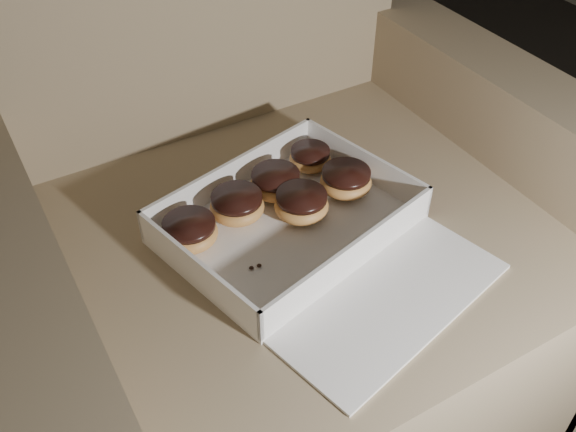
% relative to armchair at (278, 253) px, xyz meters
% --- Properties ---
extents(floor, '(4.50, 4.50, 0.00)m').
position_rel_armchair_xyz_m(floor, '(-0.06, 0.14, -0.31)').
color(floor, black).
rests_on(floor, ground).
extents(armchair, '(0.95, 0.80, 0.99)m').
position_rel_armchair_xyz_m(armchair, '(0.00, 0.00, 0.00)').
color(armchair, '#877356').
rests_on(armchair, floor).
extents(bakery_box, '(0.44, 0.49, 0.06)m').
position_rel_armchair_xyz_m(bakery_box, '(-0.01, -0.12, 0.14)').
color(bakery_box, white).
rests_on(bakery_box, armchair).
extents(donut_a, '(0.08, 0.08, 0.04)m').
position_rel_armchair_xyz_m(donut_a, '(-0.00, -0.00, 0.16)').
color(donut_a, '#CB8347').
rests_on(donut_a, bakery_box).
extents(donut_b, '(0.08, 0.08, 0.04)m').
position_rel_armchair_xyz_m(donut_b, '(-0.08, -0.02, 0.16)').
color(donut_b, '#CB8347').
rests_on(donut_b, bakery_box).
extents(donut_c, '(0.08, 0.08, 0.04)m').
position_rel_armchair_xyz_m(donut_c, '(0.10, -0.05, 0.16)').
color(donut_c, '#CB8347').
rests_on(donut_c, bakery_box).
extents(donut_d, '(0.08, 0.08, 0.04)m').
position_rel_armchair_xyz_m(donut_d, '(-0.17, -0.04, 0.16)').
color(donut_d, '#CB8347').
rests_on(donut_d, bakery_box).
extents(donut_e, '(0.08, 0.08, 0.04)m').
position_rel_armchair_xyz_m(donut_e, '(0.00, -0.07, 0.16)').
color(donut_e, '#CB8347').
rests_on(donut_e, bakery_box).
extents(donut_f, '(0.07, 0.07, 0.04)m').
position_rel_armchair_xyz_m(donut_f, '(0.08, 0.03, 0.16)').
color(donut_f, '#CB8347').
rests_on(donut_f, bakery_box).
extents(crumb_a, '(0.01, 0.01, 0.00)m').
position_rel_armchair_xyz_m(crumb_a, '(-0.17, -0.15, 0.14)').
color(crumb_a, black).
rests_on(crumb_a, bakery_box).
extents(crumb_b, '(0.01, 0.01, 0.00)m').
position_rel_armchair_xyz_m(crumb_b, '(-0.04, -0.20, 0.14)').
color(crumb_b, black).
rests_on(crumb_b, bakery_box).
extents(crumb_c, '(0.01, 0.01, 0.00)m').
position_rel_armchair_xyz_m(crumb_c, '(-0.10, -0.13, 0.14)').
color(crumb_c, black).
rests_on(crumb_c, bakery_box).
extents(crumb_d, '(0.01, 0.01, 0.00)m').
position_rel_armchair_xyz_m(crumb_d, '(-0.12, -0.13, 0.14)').
color(crumb_d, black).
rests_on(crumb_d, bakery_box).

